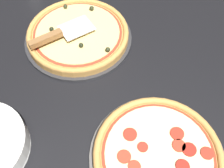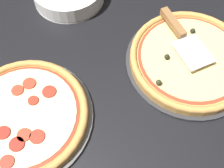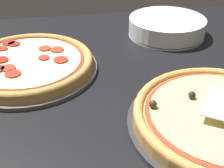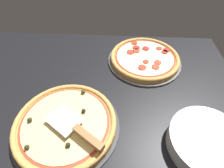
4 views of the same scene
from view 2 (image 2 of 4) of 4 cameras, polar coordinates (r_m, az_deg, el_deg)
The scene contains 6 objects.
ground_plane at distance 75.93cm, azimuth 8.10°, elevation -0.19°, with size 125.08×99.32×3.60cm, color black.
pizza_pan_front at distance 79.69cm, azimuth 16.32°, elevation 4.56°, with size 36.72×36.72×1.00cm, color #2D2D30.
pizza_front at distance 77.98cm, azimuth 16.71°, elevation 5.44°, with size 34.52×34.52×4.18cm.
pizza_pan_back at distance 71.85cm, azimuth -18.24°, elevation -7.02°, with size 34.94×34.94×1.00cm, color #565451.
pizza_back at distance 70.17cm, azimuth -18.69°, elevation -6.43°, with size 32.84×32.84×2.74cm.
serving_spatula at distance 78.94cm, azimuth 14.29°, elevation 11.15°, with size 20.82×16.52×2.00cm.
Camera 2 is at (-9.65, 36.96, 63.82)cm, focal length 42.00 mm.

